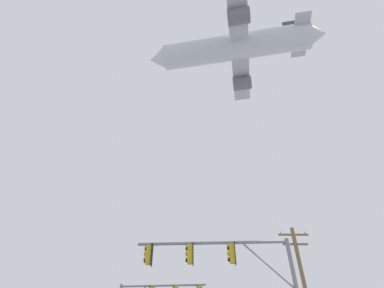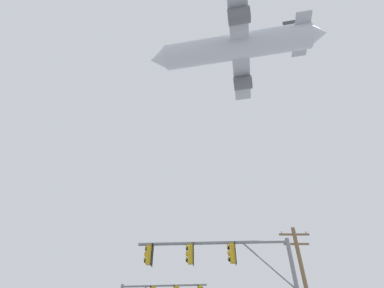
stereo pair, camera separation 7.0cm
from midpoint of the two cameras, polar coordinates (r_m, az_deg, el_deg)
name	(u,v)px [view 1 (the left image)]	position (r m, az deg, el deg)	size (l,w,h in m)	color
signal_pole_near	(230,271)	(14.86, 7.48, -23.61)	(7.51, 0.72, 6.67)	slate
airplane	(235,48)	(45.69, 8.49, 18.36)	(26.36, 20.36, 7.18)	#B7BCC6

